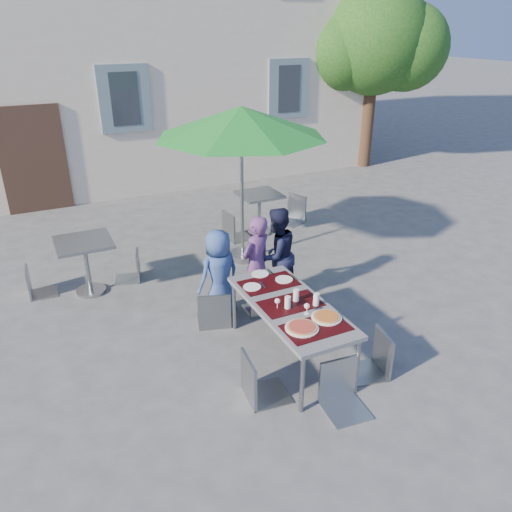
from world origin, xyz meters
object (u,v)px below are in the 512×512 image
chair_0 (213,288)px  chair_1 (261,280)px  chair_2 (276,276)px  patio_umbrella (241,123)px  chair_3 (258,352)px  bg_chair_r_1 (294,193)px  chair_4 (378,331)px  cafe_table_1 (259,205)px  bg_chair_l_1 (233,209)px  pizza_near_left (302,327)px  bg_chair_l_0 (32,265)px  dining_table (290,308)px  child_1 (256,264)px  chair_5 (345,360)px  child_0 (219,274)px  pizza_near_right (326,317)px  bg_chair_r_0 (130,250)px  child_2 (276,255)px  cafe_table_0 (85,255)px

chair_0 → chair_1: bearing=0.6°
chair_2 → patio_umbrella: patio_umbrella is taller
chair_3 → bg_chair_r_1: size_ratio=0.99×
bg_chair_r_1 → chair_4: bearing=-108.7°
cafe_table_1 → bg_chair_l_1: bearing=-174.6°
pizza_near_left → bg_chair_l_0: 4.27m
chair_3 → dining_table: bearing=36.4°
child_1 → chair_5: size_ratio=1.41×
chair_2 → bg_chair_l_0: size_ratio=1.04×
child_0 → bg_chair_l_0: child_0 is taller
patio_umbrella → cafe_table_1: size_ratio=3.38×
pizza_near_right → bg_chair_r_0: size_ratio=0.38×
chair_3 → chair_5: chair_3 is taller
bg_chair_r_0 → bg_chair_r_1: bearing=17.1°
pizza_near_left → chair_0: (-0.41, 1.56, -0.20)m
chair_5 → bg_chair_l_0: 4.78m
chair_2 → bg_chair_r_1: bearing=56.2°
chair_2 → chair_4: chair_4 is taller
pizza_near_right → chair_1: chair_1 is taller
chair_2 → pizza_near_right: bearing=-96.9°
child_0 → bg_chair_r_0: child_0 is taller
child_0 → pizza_near_left: bearing=84.5°
chair_4 → bg_chair_l_0: size_ratio=1.13×
chair_4 → bg_chair_r_1: (1.56, 4.61, 0.04)m
child_0 → chair_0: child_0 is taller
child_1 → bg_chair_r_0: (-1.36, 1.65, -0.19)m
patio_umbrella → chair_2: bearing=-98.9°
patio_umbrella → bg_chair_r_1: 2.63m
cafe_table_1 → pizza_near_left: bearing=-110.4°
pizza_near_left → child_2: 1.96m
cafe_table_1 → bg_chair_l_1: 0.56m
child_0 → bg_chair_r_1: (2.68, 2.68, -0.03)m
child_1 → patio_umbrella: 2.31m
pizza_near_right → chair_3: bearing=-177.4°
child_1 → bg_chair_l_0: 3.29m
child_2 → chair_1: 0.50m
bg_chair_r_0 → patio_umbrella: bearing=-2.0°
child_0 → cafe_table_0: 2.10m
child_2 → chair_5: (-0.43, -2.30, -0.12)m
pizza_near_left → chair_0: size_ratio=0.37×
child_1 → chair_5: (-0.05, -2.17, -0.12)m
patio_umbrella → child_2: bearing=-95.2°
chair_0 → chair_5: 2.12m
pizza_near_right → dining_table: bearing=114.5°
chair_0 → bg_chair_l_0: bearing=137.2°
chair_3 → bg_chair_r_0: size_ratio=1.15×
chair_3 → bg_chair_l_1: bg_chair_l_1 is taller
dining_table → bg_chair_l_0: 3.97m
chair_4 → child_2: bearing=96.3°
child_2 → bg_chair_r_1: size_ratio=1.37×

